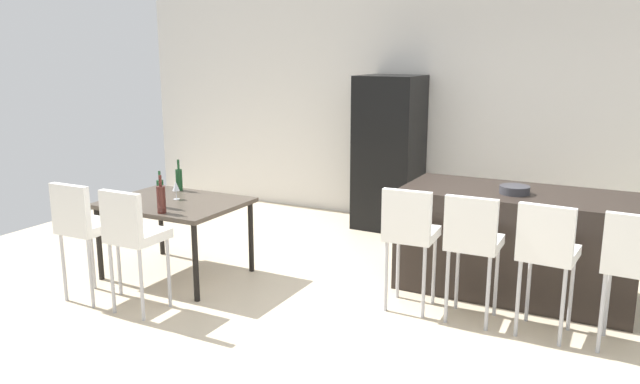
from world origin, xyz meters
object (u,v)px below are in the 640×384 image
bar_chair_right (547,249)px  dining_chair_near (82,223)px  dining_table (175,208)px  wine_bottle_far (161,199)px  bar_chair_left (410,230)px  wine_glass_left (176,187)px  kitchen_island (516,242)px  wine_bottle_end (160,193)px  bar_chair_far (634,261)px  fruit_bowl (515,190)px  wine_bottle_middle (179,179)px  dining_chair_far (132,232)px  refrigerator (389,153)px  bar_chair_middle (473,238)px

bar_chair_right → dining_chair_near: bearing=-163.1°
dining_table → wine_bottle_far: (0.20, -0.40, 0.19)m
bar_chair_left → wine_bottle_far: 2.16m
dining_table → wine_glass_left: wine_glass_left is taller
kitchen_island → dining_chair_near: 3.78m
bar_chair_right → wine_bottle_far: size_ratio=3.12×
wine_bottle_end → bar_chair_left: bearing=12.6°
bar_chair_far → fruit_bowl: size_ratio=4.12×
wine_bottle_middle → dining_chair_far: bearing=-66.4°
bar_chair_left → bar_chair_right: size_ratio=1.00×
bar_chair_far → dining_chair_near: same height
wine_glass_left → dining_table: bearing=-69.1°
bar_chair_far → wine_bottle_end: wine_bottle_end is taller
bar_chair_far → dining_chair_far: size_ratio=1.00×
dining_chair_far → refrigerator: bearing=75.6°
bar_chair_middle → fruit_bowl: bar_chair_middle is taller
refrigerator → dining_chair_near: bearing=-113.0°
dining_chair_far → wine_bottle_end: size_ratio=3.14×
bar_chair_middle → wine_bottle_far: wine_bottle_far is taller
wine_bottle_end → fruit_bowl: bearing=23.3°
dining_table → wine_glass_left: size_ratio=7.24×
wine_glass_left → refrigerator: size_ratio=0.09×
wine_bottle_far → fruit_bowl: size_ratio=1.32×
bar_chair_middle → bar_chair_right: same height
wine_glass_left → refrigerator: 2.76m
bar_chair_middle → refrigerator: 2.83m
bar_chair_right → fruit_bowl: size_ratio=4.12×
wine_bottle_middle → wine_glass_left: wine_bottle_middle is taller
dining_table → dining_chair_far: dining_chair_far is taller
wine_bottle_end → bar_chair_right: bearing=8.5°
wine_bottle_middle → fruit_bowl: 3.24m
dining_chair_near → wine_bottle_end: (0.34, 0.60, 0.17)m
dining_table → wine_bottle_end: wine_bottle_end is taller
bar_chair_left → wine_bottle_far: size_ratio=3.12×
dining_table → fruit_bowl: size_ratio=4.95×
bar_chair_far → wine_glass_left: bearing=-177.3°
wine_bottle_middle → refrigerator: bearing=57.1°
kitchen_island → wine_bottle_middle: bearing=-167.4°
wine_bottle_middle → bar_chair_right: bearing=-2.1°
dining_table → dining_chair_far: bearing=-71.5°
fruit_bowl → kitchen_island: bearing=74.9°
wine_bottle_far → fruit_bowl: (2.73, 1.39, 0.09)m
kitchen_island → bar_chair_left: 1.12m
dining_chair_near → wine_bottle_end: size_ratio=3.14×
kitchen_island → fruit_bowl: size_ratio=7.81×
dining_chair_far → bar_chair_left: bearing=29.0°
bar_chair_right → wine_bottle_middle: bearing=177.9°
bar_chair_right → dining_chair_far: (-3.04, -1.09, 0.00)m
dining_table → wine_bottle_far: bearing=-63.2°
dining_table → refrigerator: 2.82m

